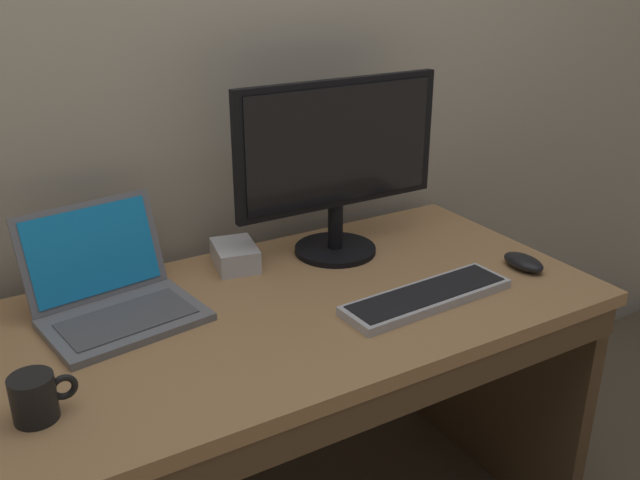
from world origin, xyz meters
The scene contains 7 objects.
desk centered at (0.00, -0.01, 0.54)m, with size 1.49×0.72×0.76m.
laptop_space_gray centered at (-0.33, 0.14, 0.80)m, with size 0.36×0.34×0.23m.
external_monitor centered at (0.27, 0.19, 1.01)m, with size 0.57×0.22×0.46m.
wired_keyboard centered at (0.31, -0.15, 0.77)m, with size 0.43×0.14×0.02m.
computer_mouse centered at (0.63, -0.13, 0.78)m, with size 0.07×0.12×0.03m, color black.
external_drive_box centered at (0.01, 0.25, 0.79)m, with size 0.10×0.14×0.06m, color silver.
coffee_mug centered at (-0.54, -0.15, 0.80)m, with size 0.11×0.08×0.08m.
Camera 1 is at (-0.63, -1.24, 1.50)m, focal length 38.97 mm.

